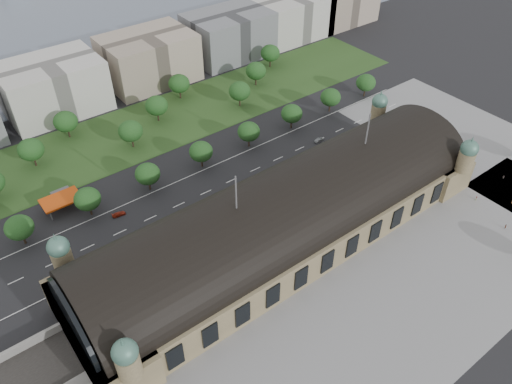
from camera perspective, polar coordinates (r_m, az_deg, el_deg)
ground at (r=173.80m, az=3.35°, el=-5.44°), size 900.00×900.00×0.00m
station at (r=166.64m, az=3.49°, el=-2.96°), size 150.00×48.40×44.30m
plaza_south at (r=161.01m, az=16.57°, el=-12.56°), size 190.00×48.00×0.12m
plaza_east at (r=240.25m, az=22.60°, el=5.69°), size 56.00×100.00×0.12m
road_slab at (r=188.79m, az=-8.80°, el=-1.49°), size 260.00×26.00×0.10m
grass_belt at (r=231.17m, az=-14.71°, el=6.24°), size 300.00×45.00×0.10m
petrol_station at (r=199.03m, az=-21.33°, el=-0.57°), size 14.00×13.00×5.05m
lake at (r=415.82m, az=-25.81°, el=19.03°), size 700.00×320.00×0.08m
office_3 at (r=255.15m, az=-22.20°, el=11.04°), size 45.00×32.00×24.00m
office_4 at (r=269.83m, az=-12.15°, el=14.69°), size 45.00×32.00×24.00m
office_5 at (r=292.43m, az=-3.13°, el=17.51°), size 45.00×32.00×24.00m
office_6 at (r=318.16m, az=3.91°, el=19.38°), size 45.00×32.00×24.00m
office_7 at (r=344.37m, az=9.32°, el=20.61°), size 45.00×32.00×24.00m
tree_row_2 at (r=184.89m, az=-25.44°, el=-3.69°), size 9.60×9.60×11.52m
tree_row_3 at (r=187.74m, az=-18.71°, el=-0.76°), size 9.60×9.60×11.52m
tree_row_4 at (r=193.54m, az=-12.29°, el=2.04°), size 9.60×9.60×11.52m
tree_row_5 at (r=202.04m, az=-6.31°, el=4.62°), size 9.60×9.60×11.52m
tree_row_6 at (r=212.92m, az=-0.83°, el=6.92°), size 9.60×9.60×11.52m
tree_row_7 at (r=225.84m, az=4.10°, el=8.93°), size 9.60×9.60×11.52m
tree_row_8 at (r=240.46m, az=8.52°, el=10.65°), size 9.60×9.60×11.52m
tree_row_9 at (r=256.50m, az=12.45°, el=12.11°), size 9.60×9.60×11.52m
tree_belt_4 at (r=220.32m, az=-24.34°, el=4.44°), size 10.40×10.40×12.48m
tree_belt_5 at (r=233.59m, az=-20.94°, el=7.53°), size 10.40×10.40×12.48m
tree_belt_6 at (r=218.66m, az=-14.15°, el=6.78°), size 10.40×10.40×12.48m
tree_belt_7 at (r=234.50m, az=-11.30°, el=9.66°), size 10.40×10.40×12.48m
tree_belt_8 at (r=251.35m, az=-8.78°, el=12.15°), size 10.40×10.40×12.48m
tree_belt_9 at (r=242.06m, az=-1.89°, el=11.46°), size 10.40×10.40×12.48m
tree_belt_10 at (r=260.64m, az=-0.01°, el=13.68°), size 10.40×10.40×12.48m
tree_belt_11 at (r=279.80m, az=1.64°, el=15.59°), size 10.40×10.40×12.48m
traffic_car_2 at (r=171.03m, az=-21.86°, el=-9.86°), size 5.04×2.65×1.35m
traffic_car_3 at (r=188.58m, az=-15.40°, el=-2.44°), size 5.14×2.61×1.43m
traffic_car_4 at (r=199.35m, az=0.14°, el=1.91°), size 3.99×2.02×1.30m
traffic_car_5 at (r=221.20m, az=7.22°, el=5.91°), size 4.82×2.02×1.55m
parked_car_0 at (r=167.10m, az=-18.37°, el=-10.13°), size 5.03×3.40×1.57m
parked_car_1 at (r=169.42m, az=-14.05°, el=-8.14°), size 5.44×4.49×1.38m
parked_car_2 at (r=170.75m, az=-16.80°, el=-8.31°), size 5.61×4.70×1.54m
parked_car_3 at (r=175.80m, az=-10.18°, el=-5.20°), size 4.07×3.54×1.32m
parked_car_4 at (r=175.33m, az=-7.48°, el=-4.92°), size 5.00×3.41×1.56m
parked_car_5 at (r=172.31m, az=-12.94°, el=-6.82°), size 6.04×5.47×1.56m
parked_car_6 at (r=178.45m, az=-7.72°, el=-3.99°), size 5.18×4.54×1.43m
bus_west at (r=184.45m, az=-4.10°, el=-1.46°), size 13.13×3.53×3.63m
bus_mid at (r=192.79m, az=0.57°, el=0.84°), size 13.62×3.60×3.77m
bus_east at (r=195.54m, az=1.83°, el=1.42°), size 12.88×4.20×3.52m
pedestrian_0 at (r=205.72m, az=23.87°, el=-0.67°), size 0.87×0.52×1.74m
pedestrian_1 at (r=197.63m, az=26.63°, el=-3.54°), size 0.75×0.83×1.90m
pedestrian_2 at (r=221.24m, az=26.43°, el=1.55°), size 0.70×0.97×1.80m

